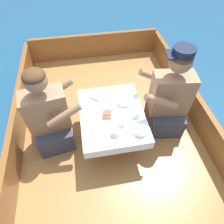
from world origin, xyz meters
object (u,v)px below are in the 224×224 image
person_port (50,117)px  tin_can (122,124)px  sandwich (107,114)px  coffee_cup_starboard (136,114)px  coffee_cup_port (115,132)px  person_starboard (169,99)px

person_port → tin_can: size_ratio=14.25×
sandwich → tin_can: (0.12, -0.14, -0.00)m
coffee_cup_starboard → person_port: bearing=169.7°
person_port → coffee_cup_port: person_port is taller
person_port → sandwich: person_port is taller
coffee_cup_starboard → tin_can: 0.19m
person_starboard → sandwich: (-0.67, -0.10, 0.02)m
person_starboard → tin_can: size_ratio=15.28×
sandwich → coffee_cup_starboard: coffee_cup_starboard is taller
coffee_cup_port → tin_can: (0.07, 0.08, -0.00)m
person_port → sandwich: 0.58m
coffee_cup_port → coffee_cup_starboard: 0.30m
coffee_cup_starboard → tin_can: coffee_cup_starboard is taller
coffee_cup_starboard → tin_can: size_ratio=1.35×
person_starboard → coffee_cup_starboard: bearing=28.4°
person_starboard → sandwich: bearing=15.9°
person_starboard → person_port: bearing=7.1°
coffee_cup_port → tin_can: bearing=48.2°
person_port → coffee_cup_starboard: size_ratio=10.53×
person_starboard → sandwich: person_starboard is taller
person_port → coffee_cup_port: size_ratio=8.85×
tin_can → coffee_cup_starboard: bearing=27.7°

